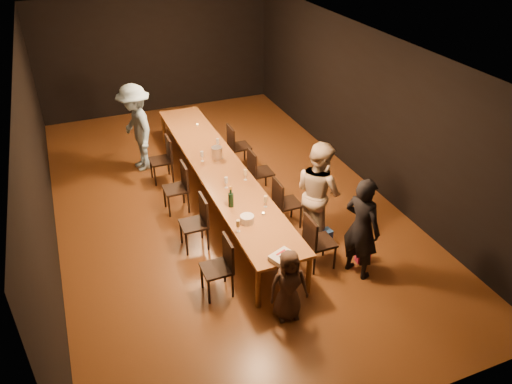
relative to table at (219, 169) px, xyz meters
name	(u,v)px	position (x,y,z in m)	size (l,w,h in m)	color
ground	(220,200)	(0.00, 0.00, -0.70)	(10.00, 10.00, 0.00)	#4D2F13
room_shell	(216,98)	(0.00, 0.00, 1.38)	(6.04, 10.04, 3.02)	black
table	(219,169)	(0.00, 0.00, 0.00)	(0.90, 6.00, 0.75)	#975F2C
chair_right_0	(320,241)	(0.85, -2.40, -0.24)	(0.42, 0.42, 0.93)	black
chair_right_1	(287,203)	(0.85, -1.20, -0.24)	(0.42, 0.42, 0.93)	black
chair_right_2	(261,171)	(0.85, 0.00, -0.24)	(0.42, 0.42, 0.93)	black
chair_right_3	(240,146)	(0.85, 1.20, -0.24)	(0.42, 0.42, 0.93)	black
chair_left_0	(216,268)	(-0.85, -2.40, -0.24)	(0.42, 0.42, 0.93)	black
chair_left_1	(193,224)	(-0.85, -1.20, -0.24)	(0.42, 0.42, 0.93)	black
chair_left_2	(175,188)	(-0.85, 0.00, -0.24)	(0.42, 0.42, 0.93)	black
chair_left_3	(161,160)	(-0.85, 1.20, -0.24)	(0.42, 0.42, 0.93)	black
woman_birthday	(362,228)	(1.31, -2.78, 0.14)	(0.61, 0.40, 1.68)	black
woman_tan	(318,192)	(1.15, -1.72, 0.20)	(0.88, 0.68, 1.81)	#BDA98E
man_blue	(136,128)	(-1.15, 1.89, 0.23)	(1.20, 0.69, 1.85)	#85AECD
child	(288,285)	(-0.08, -3.21, -0.15)	(0.54, 0.35, 1.11)	#3D2C22
gift_bag_red	(363,254)	(1.56, -2.59, -0.57)	(0.23, 0.12, 0.27)	#B71B45
gift_bag_blue	(324,239)	(1.15, -2.01, -0.54)	(0.26, 0.17, 0.32)	#2754AA
birthday_cake	(283,257)	(-0.03, -2.90, 0.09)	(0.41, 0.37, 0.08)	white
plate_stack	(247,219)	(-0.17, -1.88, 0.11)	(0.22, 0.22, 0.12)	white
champagne_bottle	(231,197)	(-0.24, -1.35, 0.23)	(0.09, 0.09, 0.37)	black
ice_bucket	(217,153)	(0.07, 0.33, 0.16)	(0.21, 0.21, 0.23)	#BAB9BE
wineglass_0	(238,226)	(-0.38, -2.05, 0.15)	(0.06, 0.06, 0.21)	beige
wineglass_1	(265,201)	(0.27, -1.58, 0.15)	(0.06, 0.06, 0.21)	beige
wineglass_2	(226,183)	(-0.12, -0.77, 0.15)	(0.06, 0.06, 0.21)	silver
wineglass_3	(245,175)	(0.28, -0.65, 0.15)	(0.06, 0.06, 0.21)	beige
wineglass_4	(202,156)	(-0.22, 0.31, 0.15)	(0.06, 0.06, 0.21)	silver
wineglass_5	(218,144)	(0.22, 0.72, 0.15)	(0.06, 0.06, 0.21)	silver
tealight_near	(263,214)	(0.15, -1.77, 0.06)	(0.05, 0.05, 0.03)	#B2B7B2
tealight_mid	(222,158)	(0.15, 0.28, 0.06)	(0.05, 0.05, 0.03)	#B2B7B2
tealight_far	(197,125)	(0.15, 1.93, 0.06)	(0.05, 0.05, 0.03)	#B2B7B2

